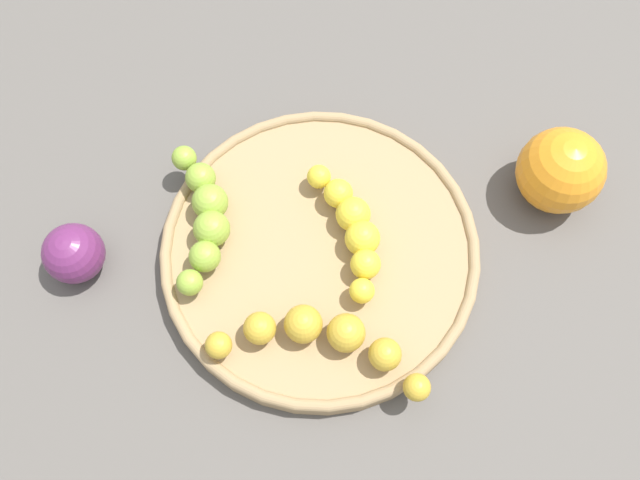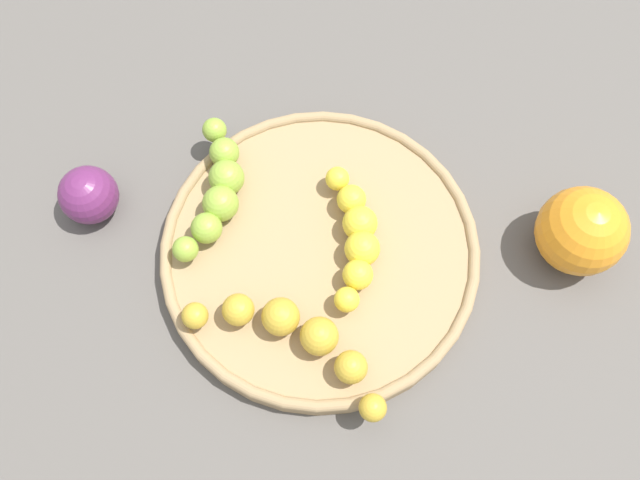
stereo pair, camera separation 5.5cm
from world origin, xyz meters
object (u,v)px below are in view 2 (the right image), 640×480
object	(u,v)px
banana_yellow	(356,236)
orange_fruit	(581,231)
plum_purple	(89,195)
fruit_bowl	(320,251)
banana_green	(217,190)
banana_spotted	(295,336)

from	to	relation	value
banana_yellow	orange_fruit	size ratio (longest dim) A/B	1.72
banana_yellow	plum_purple	xyz separation A→B (m)	(0.22, -0.08, -0.01)
fruit_bowl	banana_yellow	size ratio (longest dim) A/B	2.12
fruit_bowl	banana_green	size ratio (longest dim) A/B	2.08
fruit_bowl	banana_yellow	world-z (taller)	banana_yellow
banana_yellow	orange_fruit	distance (m)	0.19
fruit_bowl	plum_purple	bearing A→B (deg)	-23.19
banana_spotted	orange_fruit	world-z (taller)	orange_fruit
orange_fruit	plum_purple	xyz separation A→B (m)	(0.41, -0.11, -0.01)
banana_green	plum_purple	xyz separation A→B (m)	(0.11, -0.02, -0.01)
fruit_bowl	orange_fruit	world-z (taller)	orange_fruit
fruit_bowl	plum_purple	size ratio (longest dim) A/B	5.31
fruit_bowl	banana_green	bearing A→B (deg)	-38.49
fruit_bowl	orange_fruit	bearing A→B (deg)	172.07
orange_fruit	plum_purple	distance (m)	0.42
orange_fruit	plum_purple	size ratio (longest dim) A/B	1.46
plum_purple	banana_yellow	bearing A→B (deg)	159.67
banana_green	banana_spotted	distance (m)	0.15
banana_spotted	banana_green	bearing A→B (deg)	55.37
fruit_bowl	banana_spotted	xyz separation A→B (m)	(0.03, 0.08, 0.02)
banana_yellow	fruit_bowl	bearing A→B (deg)	-173.75
fruit_bowl	banana_yellow	xyz separation A→B (m)	(-0.03, 0.00, 0.02)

